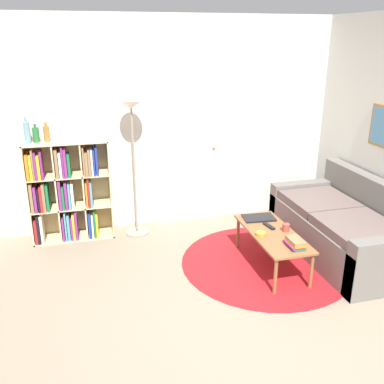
# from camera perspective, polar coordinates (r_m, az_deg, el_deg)

# --- Properties ---
(ground_plane) EXTENTS (14.00, 14.00, 0.00)m
(ground_plane) POSITION_cam_1_polar(r_m,az_deg,el_deg) (3.56, 9.36, -21.30)
(ground_plane) COLOR gray
(wall_back) EXTENTS (7.06, 0.11, 2.60)m
(wall_back) POSITION_cam_1_polar(r_m,az_deg,el_deg) (5.46, -1.90, 8.93)
(wall_back) COLOR silver
(wall_back) RESTS_ON ground_plane
(rug) EXTENTS (1.84, 1.84, 0.01)m
(rug) POSITION_cam_1_polar(r_m,az_deg,el_deg) (4.82, 9.74, -9.23)
(rug) COLOR #B2191E
(rug) RESTS_ON ground_plane
(bookshelf) EXTENTS (0.95, 0.34, 1.21)m
(bookshelf) POSITION_cam_1_polar(r_m,az_deg,el_deg) (5.30, -16.42, 0.13)
(bookshelf) COLOR beige
(bookshelf) RESTS_ON ground_plane
(floor_lamp) EXTENTS (0.29, 0.29, 1.66)m
(floor_lamp) POSITION_cam_1_polar(r_m,az_deg,el_deg) (5.06, -7.98, 8.39)
(floor_lamp) COLOR gray
(floor_lamp) RESTS_ON ground_plane
(couch) EXTENTS (0.92, 1.83, 0.86)m
(couch) POSITION_cam_1_polar(r_m,az_deg,el_deg) (5.14, 19.91, -4.64)
(couch) COLOR #66605B
(couch) RESTS_ON ground_plane
(coffee_table) EXTENTS (0.46, 1.08, 0.40)m
(coffee_table) POSITION_cam_1_polar(r_m,az_deg,el_deg) (4.61, 10.67, -5.75)
(coffee_table) COLOR brown
(coffee_table) RESTS_ON ground_plane
(laptop) EXTENTS (0.37, 0.26, 0.02)m
(laptop) POSITION_cam_1_polar(r_m,az_deg,el_deg) (4.90, 8.89, -3.41)
(laptop) COLOR black
(laptop) RESTS_ON coffee_table
(bowl) EXTENTS (0.11, 0.11, 0.04)m
(bowl) POSITION_cam_1_polar(r_m,az_deg,el_deg) (4.49, 9.17, -5.54)
(bowl) COLOR orange
(bowl) RESTS_ON coffee_table
(book_stack_on_table) EXTENTS (0.14, 0.22, 0.09)m
(book_stack_on_table) POSITION_cam_1_polar(r_m,az_deg,el_deg) (4.32, 13.57, -6.62)
(book_stack_on_table) COLOR #196B38
(book_stack_on_table) RESTS_ON coffee_table
(cup) EXTENTS (0.08, 0.08, 0.08)m
(cup) POSITION_cam_1_polar(r_m,az_deg,el_deg) (4.63, 12.41, -4.65)
(cup) COLOR #A33D33
(cup) RESTS_ON coffee_table
(remote) EXTENTS (0.07, 0.18, 0.02)m
(remote) POSITION_cam_1_polar(r_m,az_deg,el_deg) (4.71, 10.24, -4.50)
(remote) COLOR black
(remote) RESTS_ON coffee_table
(bottle_left) EXTENTS (0.07, 0.07, 0.30)m
(bottle_left) POSITION_cam_1_polar(r_m,az_deg,el_deg) (5.13, -21.14, 7.44)
(bottle_left) COLOR #6B93A3
(bottle_left) RESTS_ON bookshelf
(bottle_middle) EXTENTS (0.07, 0.07, 0.21)m
(bottle_middle) POSITION_cam_1_polar(r_m,az_deg,el_deg) (5.15, -20.09, 7.20)
(bottle_middle) COLOR #236633
(bottle_middle) RESTS_ON bookshelf
(bottle_right) EXTENTS (0.07, 0.07, 0.22)m
(bottle_right) POSITION_cam_1_polar(r_m,az_deg,el_deg) (5.15, -18.82, 7.40)
(bottle_right) COLOR olive
(bottle_right) RESTS_ON bookshelf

